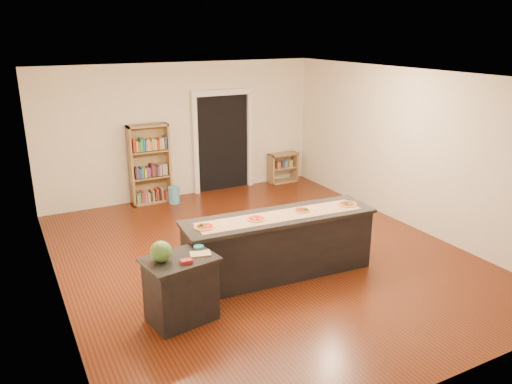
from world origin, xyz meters
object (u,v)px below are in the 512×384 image
low_shelf (283,168)px  waste_bin (174,195)px  side_counter (181,289)px  watermelon (161,251)px  kitchen_island (279,245)px  bookshelf (150,164)px

low_shelf → waste_bin: 2.77m
low_shelf → waste_bin: bearing=-174.9°
side_counter → watermelon: watermelon is taller
side_counter → low_shelf: side_counter is taller
kitchen_island → watermelon: (-1.88, -0.47, 0.49)m
watermelon → low_shelf: bearing=45.9°
kitchen_island → side_counter: (-1.66, -0.48, -0.05)m
kitchen_island → side_counter: 1.73m
side_counter → bookshelf: 4.59m
low_shelf → kitchen_island: bearing=-121.4°
bookshelf → waste_bin: size_ratio=4.72×
bookshelf → kitchen_island: bearing=-79.9°
side_counter → waste_bin: size_ratio=2.43×
kitchen_island → watermelon: size_ratio=10.90×
kitchen_island → low_shelf: bearing=62.4°
side_counter → bookshelf: (0.95, 4.47, 0.40)m
side_counter → low_shelf: 6.06m
kitchen_island → side_counter: kitchen_island is taller
waste_bin → kitchen_island: bearing=-85.1°
low_shelf → watermelon: size_ratio=2.69×
kitchen_island → bookshelf: size_ratio=1.72×
low_shelf → watermelon: (-4.31, -4.45, 0.61)m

